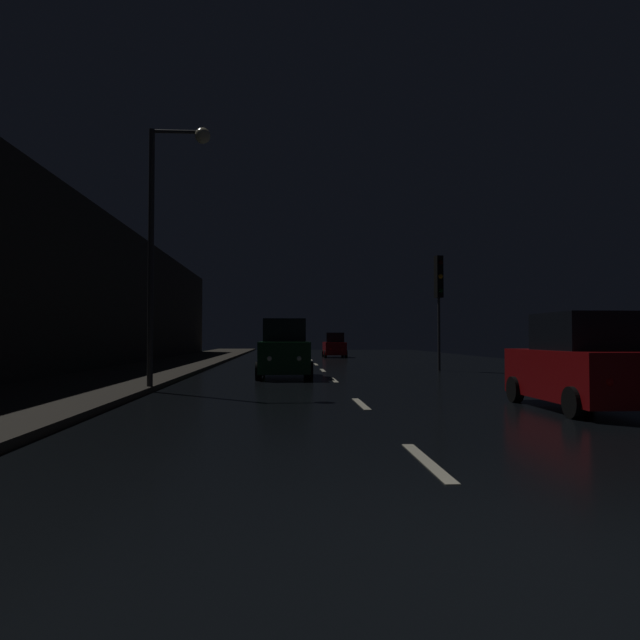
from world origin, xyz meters
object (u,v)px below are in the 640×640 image
object	(u,v)px
traffic_light_far_right	(439,287)
car_distant_taillights	(334,346)
car_approaching_headlights	(284,351)
car_parked_right_near	(580,365)
streetlamp_overhead	(168,216)

from	to	relation	value
traffic_light_far_right	car_distant_taillights	bearing A→B (deg)	177.64
car_approaching_headlights	car_parked_right_near	distance (m)	11.83
traffic_light_far_right	streetlamp_overhead	world-z (taller)	streetlamp_overhead
streetlamp_overhead	traffic_light_far_right	bearing A→B (deg)	42.92
traffic_light_far_right	streetlamp_overhead	bearing A→B (deg)	-59.55
traffic_light_far_right	streetlamp_overhead	size ratio (longest dim) A/B	0.70
car_parked_right_near	car_approaching_headlights	bearing A→B (deg)	31.38
car_approaching_headlights	traffic_light_far_right	bearing A→B (deg)	119.25
streetlamp_overhead	car_approaching_headlights	xyz separation A→B (m)	(3.24, 5.59, -3.87)
car_distant_taillights	car_approaching_headlights	bearing A→B (deg)	170.33
car_approaching_headlights	car_parked_right_near	size ratio (longest dim) A/B	1.09
car_approaching_headlights	car_distant_taillights	bearing A→B (deg)	170.33
car_distant_taillights	car_parked_right_near	xyz separation A→B (m)	(2.42, -32.05, 0.07)
traffic_light_far_right	car_approaching_headlights	bearing A→B (deg)	-73.23
traffic_light_far_right	car_parked_right_near	size ratio (longest dim) A/B	1.30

